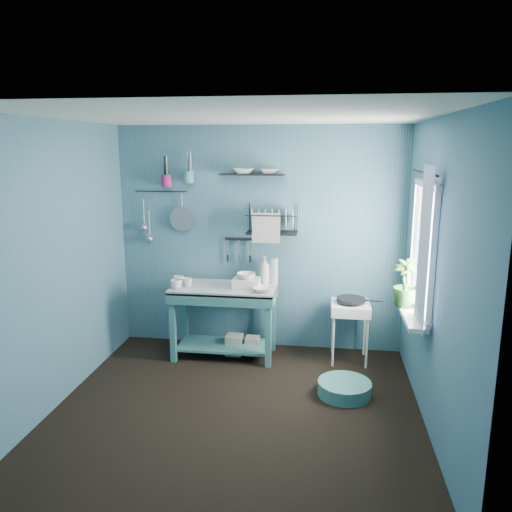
# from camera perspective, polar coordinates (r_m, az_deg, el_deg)

# --- Properties ---
(floor) EXTENTS (3.20, 3.20, 0.00)m
(floor) POSITION_cam_1_polar(r_m,az_deg,el_deg) (4.61, -2.18, -17.02)
(floor) COLOR black
(floor) RESTS_ON ground
(ceiling) EXTENTS (3.20, 3.20, 0.00)m
(ceiling) POSITION_cam_1_polar(r_m,az_deg,el_deg) (4.03, -2.48, 15.72)
(ceiling) COLOR silver
(ceiling) RESTS_ON ground
(wall_back) EXTENTS (3.20, 0.00, 3.20)m
(wall_back) POSITION_cam_1_polar(r_m,az_deg,el_deg) (5.60, 0.42, 1.92)
(wall_back) COLOR #396375
(wall_back) RESTS_ON ground
(wall_front) EXTENTS (3.20, 0.00, 3.20)m
(wall_front) POSITION_cam_1_polar(r_m,az_deg,el_deg) (2.75, -7.98, -9.31)
(wall_front) COLOR #396375
(wall_front) RESTS_ON ground
(wall_left) EXTENTS (0.00, 3.00, 3.00)m
(wall_left) POSITION_cam_1_polar(r_m,az_deg,el_deg) (4.70, -21.89, -0.99)
(wall_left) COLOR #396375
(wall_left) RESTS_ON ground
(wall_right) EXTENTS (0.00, 3.00, 3.00)m
(wall_right) POSITION_cam_1_polar(r_m,az_deg,el_deg) (4.18, 19.84, -2.42)
(wall_right) COLOR #396375
(wall_right) RESTS_ON ground
(work_counter) EXTENTS (1.15, 0.62, 0.80)m
(work_counter) POSITION_cam_1_polar(r_m,az_deg,el_deg) (5.51, -3.65, -7.46)
(work_counter) COLOR #356E71
(work_counter) RESTS_ON floor
(mug_left) EXTENTS (0.12, 0.12, 0.10)m
(mug_left) POSITION_cam_1_polar(r_m,az_deg,el_deg) (5.34, -9.11, -3.20)
(mug_left) COLOR silver
(mug_left) RESTS_ON work_counter
(mug_mid) EXTENTS (0.14, 0.14, 0.09)m
(mug_mid) POSITION_cam_1_polar(r_m,az_deg,el_deg) (5.41, -7.79, -2.99)
(mug_mid) COLOR silver
(mug_mid) RESTS_ON work_counter
(mug_right) EXTENTS (0.17, 0.17, 0.10)m
(mug_right) POSITION_cam_1_polar(r_m,az_deg,el_deg) (5.50, -8.83, -2.76)
(mug_right) COLOR silver
(mug_right) RESTS_ON work_counter
(wash_tub) EXTENTS (0.28, 0.22, 0.10)m
(wash_tub) POSITION_cam_1_polar(r_m,az_deg,el_deg) (5.31, -1.11, -3.12)
(wash_tub) COLOR silver
(wash_tub) RESTS_ON work_counter
(tub_bowl) EXTENTS (0.20, 0.19, 0.06)m
(tub_bowl) POSITION_cam_1_polar(r_m,az_deg,el_deg) (5.29, -1.11, -2.28)
(tub_bowl) COLOR silver
(tub_bowl) RESTS_ON wash_tub
(soap_bottle) EXTENTS (0.12, 0.12, 0.30)m
(soap_bottle) POSITION_cam_1_polar(r_m,az_deg,el_deg) (5.48, 1.01, -1.58)
(soap_bottle) COLOR silver
(soap_bottle) RESTS_ON work_counter
(water_bottle) EXTENTS (0.09, 0.09, 0.28)m
(water_bottle) POSITION_cam_1_polar(r_m,az_deg,el_deg) (5.49, 2.07, -1.66)
(water_bottle) COLOR #ABB9BF
(water_bottle) RESTS_ON work_counter
(counter_bowl) EXTENTS (0.22, 0.22, 0.05)m
(counter_bowl) POSITION_cam_1_polar(r_m,az_deg,el_deg) (5.17, 0.86, -3.84)
(counter_bowl) COLOR silver
(counter_bowl) RESTS_ON work_counter
(hotplate_stand) EXTENTS (0.44, 0.44, 0.65)m
(hotplate_stand) POSITION_cam_1_polar(r_m,az_deg,el_deg) (5.50, 10.63, -8.53)
(hotplate_stand) COLOR white
(hotplate_stand) RESTS_ON floor
(frying_pan) EXTENTS (0.30, 0.30, 0.03)m
(frying_pan) POSITION_cam_1_polar(r_m,az_deg,el_deg) (5.38, 10.78, -4.92)
(frying_pan) COLOR black
(frying_pan) RESTS_ON hotplate_stand
(knife_strip) EXTENTS (0.32, 0.03, 0.03)m
(knife_strip) POSITION_cam_1_polar(r_m,az_deg,el_deg) (5.60, -1.97, 1.93)
(knife_strip) COLOR black
(knife_strip) RESTS_ON wall_back
(dish_rack) EXTENTS (0.55, 0.25, 0.32)m
(dish_rack) POSITION_cam_1_polar(r_m,az_deg,el_deg) (5.41, 1.85, 4.25)
(dish_rack) COLOR black
(dish_rack) RESTS_ON wall_back
(upper_shelf) EXTENTS (0.71, 0.22, 0.02)m
(upper_shelf) POSITION_cam_1_polar(r_m,az_deg,el_deg) (5.42, -0.45, 9.29)
(upper_shelf) COLOR black
(upper_shelf) RESTS_ON wall_back
(shelf_bowl_left) EXTENTS (0.25, 0.25, 0.06)m
(shelf_bowl_left) POSITION_cam_1_polar(r_m,az_deg,el_deg) (5.43, -1.45, 10.68)
(shelf_bowl_left) COLOR silver
(shelf_bowl_left) RESTS_ON upper_shelf
(shelf_bowl_right) EXTENTS (0.23, 0.23, 0.05)m
(shelf_bowl_right) POSITION_cam_1_polar(r_m,az_deg,el_deg) (5.40, 1.47, 10.32)
(shelf_bowl_right) COLOR silver
(shelf_bowl_right) RESTS_ON upper_shelf
(utensil_cup_magenta) EXTENTS (0.11, 0.11, 0.13)m
(utensil_cup_magenta) POSITION_cam_1_polar(r_m,az_deg,el_deg) (5.67, -10.19, 8.44)
(utensil_cup_magenta) COLOR #9C1C5B
(utensil_cup_magenta) RESTS_ON wall_back
(utensil_cup_teal) EXTENTS (0.11, 0.11, 0.13)m
(utensil_cup_teal) POSITION_cam_1_polar(r_m,az_deg,el_deg) (5.59, -7.71, 8.94)
(utensil_cup_teal) COLOR teal
(utensil_cup_teal) RESTS_ON wall_back
(colander) EXTENTS (0.28, 0.03, 0.28)m
(colander) POSITION_cam_1_polar(r_m,az_deg,el_deg) (5.69, -8.44, 4.24)
(colander) COLOR #93949A
(colander) RESTS_ON wall_back
(ladle_outer) EXTENTS (0.01, 0.01, 0.30)m
(ladle_outer) POSITION_cam_1_polar(r_m,az_deg,el_deg) (5.84, -12.71, 4.88)
(ladle_outer) COLOR #93949A
(ladle_outer) RESTS_ON wall_back
(ladle_inner) EXTENTS (0.01, 0.01, 0.30)m
(ladle_inner) POSITION_cam_1_polar(r_m,az_deg,el_deg) (5.84, -12.09, 3.62)
(ladle_inner) COLOR #93949A
(ladle_inner) RESTS_ON wall_back
(hook_rail) EXTENTS (0.60, 0.01, 0.01)m
(hook_rail) POSITION_cam_1_polar(r_m,az_deg,el_deg) (5.75, -10.80, 7.26)
(hook_rail) COLOR black
(hook_rail) RESTS_ON wall_back
(window_glass) EXTENTS (0.00, 1.10, 1.10)m
(window_glass) POSITION_cam_1_polar(r_m,az_deg,el_deg) (4.57, 18.68, 0.82)
(window_glass) COLOR white
(window_glass) RESTS_ON wall_right
(windowsill) EXTENTS (0.16, 0.95, 0.04)m
(windowsill) POSITION_cam_1_polar(r_m,az_deg,el_deg) (4.70, 17.17, -6.21)
(windowsill) COLOR white
(windowsill) RESTS_ON wall_right
(curtain) EXTENTS (0.00, 1.35, 1.35)m
(curtain) POSITION_cam_1_polar(r_m,az_deg,el_deg) (4.26, 18.59, 0.71)
(curtain) COLOR silver
(curtain) RESTS_ON wall_right
(curtain_rod) EXTENTS (0.02, 1.05, 0.02)m
(curtain_rod) POSITION_cam_1_polar(r_m,az_deg,el_deg) (4.49, 18.68, 9.00)
(curtain_rod) COLOR black
(curtain_rod) RESTS_ON wall_right
(potted_plant) EXTENTS (0.30, 0.30, 0.44)m
(potted_plant) POSITION_cam_1_polar(r_m,az_deg,el_deg) (4.75, 16.74, -3.01)
(potted_plant) COLOR #285B24
(potted_plant) RESTS_ON windowsill
(storage_tin_large) EXTENTS (0.18, 0.18, 0.22)m
(storage_tin_large) POSITION_cam_1_polar(r_m,az_deg,el_deg) (5.64, -2.49, -10.10)
(storage_tin_large) COLOR gray
(storage_tin_large) RESTS_ON floor
(storage_tin_small) EXTENTS (0.15, 0.15, 0.20)m
(storage_tin_small) POSITION_cam_1_polar(r_m,az_deg,el_deg) (5.64, -0.41, -10.19)
(storage_tin_small) COLOR gray
(storage_tin_small) RESTS_ON floor
(floor_basin) EXTENTS (0.50, 0.50, 0.13)m
(floor_basin) POSITION_cam_1_polar(r_m,az_deg,el_deg) (4.87, 10.07, -14.67)
(floor_basin) COLOR teal
(floor_basin) RESTS_ON floor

